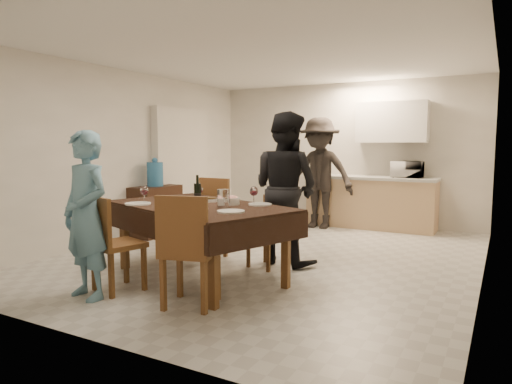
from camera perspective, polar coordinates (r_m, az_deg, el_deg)
floor at (r=6.11m, az=2.01°, el=-7.95°), size 5.00×6.00×0.02m
ceiling at (r=6.03m, az=2.10°, el=16.77°), size 5.00×6.00×0.02m
wall_back at (r=8.71m, az=10.98°, el=4.76°), size 5.00×0.02×2.60m
wall_front at (r=3.52m, az=-20.49°, el=2.82°), size 5.00×0.02×2.60m
wall_left at (r=7.40m, az=-15.58°, el=4.45°), size 0.02×6.00×2.60m
wall_right at (r=5.30m, az=27.02°, el=3.49°), size 0.02×6.00×2.60m
stub_partition at (r=8.26m, az=-9.31°, el=2.99°), size 0.15×1.40×2.10m
kitchen_base_cabinet at (r=8.30m, az=14.13°, el=-1.39°), size 2.20×0.60×0.86m
kitchen_worktop at (r=8.26m, az=14.21°, el=1.74°), size 2.24×0.64×0.05m
upper_cabinet at (r=8.31m, az=16.65°, el=8.36°), size 1.20×0.34×0.70m
dining_table at (r=5.02m, az=-7.17°, el=-2.01°), size 2.38×1.86×0.81m
chair_near_left at (r=4.72m, az=-17.66°, el=-5.07°), size 0.54×0.55×0.52m
chair_near_right at (r=4.11m, az=-9.00°, el=-5.88°), size 0.58×0.59×0.56m
chair_far_left at (r=5.82m, az=-6.98°, el=-2.38°), size 0.48×0.48×0.56m
chair_far_right at (r=5.39m, az=0.96°, el=-4.19°), size 0.46×0.47×0.46m
console at (r=7.57m, az=-12.40°, el=-2.29°), size 0.43×0.86×0.80m
water_jug at (r=7.51m, az=-12.50°, el=2.19°), size 0.26×0.26×0.39m
wine_bottle at (r=5.06m, az=-7.33°, el=0.32°), size 0.08×0.08×0.32m
water_pitcher at (r=4.76m, az=-4.13°, el=-0.79°), size 0.12×0.12×0.19m
savoury_tart at (r=4.65m, az=-8.93°, el=-1.90°), size 0.42×0.33×0.05m
salad_bowl at (r=4.99m, az=-3.18°, el=-1.14°), size 0.19×0.19×0.08m
mushroom_dish at (r=5.27m, az=-5.84°, el=-1.03°), size 0.18×0.18×0.03m
wine_glass_a at (r=5.15m, az=-13.79°, el=-0.36°), size 0.09×0.09×0.20m
wine_glass_b at (r=4.92m, az=-0.27°, el=-0.48°), size 0.09×0.09×0.20m
wine_glass_c at (r=5.36m, az=-7.04°, el=-0.17°), size 0.08×0.08×0.17m
plate_near_left at (r=5.16m, az=-14.55°, el=-1.42°), size 0.28×0.28×0.02m
plate_near_right at (r=4.43m, az=-3.16°, el=-2.43°), size 0.27×0.27×0.02m
plate_far_left at (r=5.61m, az=-10.35°, el=-0.74°), size 0.29×0.29×0.02m
plate_far_right at (r=4.95m, az=0.51°, el=-1.55°), size 0.26×0.26×0.01m
microwave at (r=8.12m, az=18.39°, el=2.70°), size 0.50×0.34×0.28m
person_near at (r=4.62m, az=-20.48°, el=-2.72°), size 0.64×0.47×1.60m
person_far at (r=5.62m, az=3.68°, el=0.46°), size 1.04×0.90×1.86m
person_kitchen at (r=8.07m, az=7.90°, el=2.35°), size 1.25×0.72×1.93m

